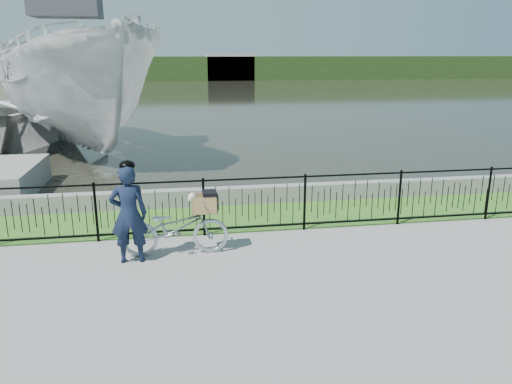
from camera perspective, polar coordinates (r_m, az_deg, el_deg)
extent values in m
plane|color=gray|center=(8.47, 1.66, -8.32)|extent=(120.00, 120.00, 0.00)
cube|color=#3B7023|center=(10.86, -0.96, -2.80)|extent=(60.00, 2.00, 0.01)
plane|color=#28281E|center=(40.76, -7.37, 10.65)|extent=(120.00, 120.00, 0.00)
cube|color=gray|center=(11.75, -1.68, -0.37)|extent=(60.00, 0.30, 0.40)
cube|color=#284219|center=(67.64, -8.35, 13.81)|extent=(120.00, 6.00, 3.00)
cube|color=#B0A38D|center=(67.65, -24.16, 13.08)|extent=(8.00, 4.00, 4.00)
cube|color=#B0A38D|center=(66.54, -3.00, 14.01)|extent=(6.00, 3.00, 3.20)
imported|color=silver|center=(8.84, -9.21, -4.07)|extent=(1.85, 0.65, 0.97)
cube|color=black|center=(8.77, -5.91, -2.29)|extent=(0.38, 0.18, 0.02)
cube|color=#A1804A|center=(8.76, -5.91, -2.24)|extent=(0.44, 0.30, 0.01)
cube|color=#A1804A|center=(8.86, -6.00, -1.05)|extent=(0.44, 0.01, 0.31)
cube|color=#A1804A|center=(8.58, -5.88, -1.59)|extent=(0.44, 0.01, 0.31)
cube|color=#A1804A|center=(8.73, -4.55, -1.25)|extent=(0.01, 0.30, 0.31)
cube|color=#A1804A|center=(8.71, -7.33, -1.38)|extent=(0.02, 0.30, 0.31)
cube|color=black|center=(8.67, -5.33, -0.12)|extent=(0.24, 0.32, 0.06)
cube|color=black|center=(8.73, -4.44, -1.05)|extent=(0.02, 0.32, 0.25)
ellipsoid|color=silver|center=(8.73, -6.06, -1.48)|extent=(0.31, 0.22, 0.20)
sphere|color=silver|center=(8.65, -7.27, -0.56)|extent=(0.15, 0.15, 0.15)
sphere|color=silver|center=(8.64, -7.59, -0.80)|extent=(0.07, 0.07, 0.07)
sphere|color=black|center=(8.63, -7.75, -0.86)|extent=(0.02, 0.02, 0.02)
cone|color=#92583D|center=(8.70, -7.30, -0.07)|extent=(0.06, 0.08, 0.08)
cone|color=#92583D|center=(8.60, -7.14, -0.24)|extent=(0.06, 0.08, 0.08)
imported|color=#121B32|center=(8.57, -14.34, -2.49)|extent=(0.62, 0.42, 1.68)
ellipsoid|color=black|center=(8.36, -14.72, 2.87)|extent=(0.26, 0.29, 0.18)
imported|color=silver|center=(18.79, -20.07, 10.89)|extent=(8.56, 12.08, 4.38)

